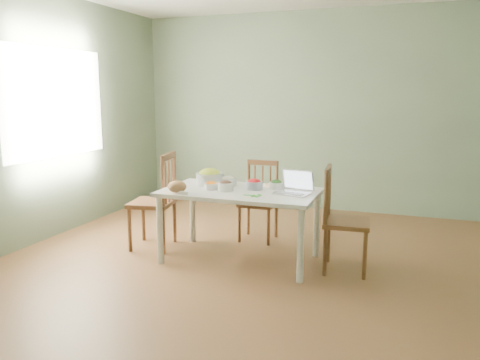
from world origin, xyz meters
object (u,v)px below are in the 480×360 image
(chair_far, at_px, (258,201))
(chair_left, at_px, (152,201))
(dining_table, at_px, (240,225))
(laptop, at_px, (292,183))
(bowl_squash, at_px, (210,177))
(bread_boule, at_px, (177,187))
(chair_right, at_px, (347,220))

(chair_far, distance_m, chair_left, 1.15)
(chair_left, bearing_deg, dining_table, 76.50)
(laptop, bearing_deg, bowl_squash, -179.68)
(bowl_squash, bearing_deg, bread_boule, -105.40)
(chair_far, bearing_deg, chair_left, -148.35)
(chair_left, distance_m, bowl_squash, 0.68)
(bread_boule, bearing_deg, chair_far, 63.79)
(chair_left, distance_m, chair_right, 2.01)
(chair_far, bearing_deg, chair_right, -31.15)
(dining_table, height_order, chair_left, chair_left)
(dining_table, height_order, laptop, laptop)
(dining_table, distance_m, chair_far, 0.68)
(chair_left, height_order, bread_boule, chair_left)
(chair_left, relative_size, laptop, 3.25)
(chair_far, xyz_separation_m, bowl_squash, (-0.35, -0.51, 0.34))
(chair_far, relative_size, chair_left, 0.87)
(dining_table, xyz_separation_m, bowl_squash, (-0.39, 0.16, 0.43))
(dining_table, height_order, bowl_squash, bowl_squash)
(bread_boule, bearing_deg, dining_table, 30.50)
(dining_table, height_order, bread_boule, bread_boule)
(dining_table, bearing_deg, laptop, 0.11)
(chair_right, relative_size, laptop, 3.10)
(bowl_squash, bearing_deg, laptop, -10.16)
(laptop, bearing_deg, chair_far, 139.42)
(chair_left, height_order, laptop, chair_left)
(chair_far, bearing_deg, bread_boule, -117.00)
(dining_table, relative_size, chair_right, 1.54)
(laptop, bearing_deg, dining_table, -169.41)
(dining_table, height_order, chair_far, chair_far)
(chair_far, relative_size, chair_right, 0.91)
(dining_table, xyz_separation_m, chair_left, (-1.00, 0.06, 0.15))
(bread_boule, bearing_deg, laptop, 16.53)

